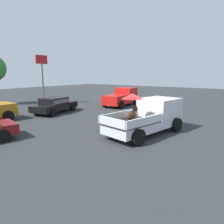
# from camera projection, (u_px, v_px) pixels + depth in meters

# --- Properties ---
(ground_plane) EXTENTS (80.00, 80.00, 0.00)m
(ground_plane) POSITION_uv_depth(u_px,v_px,m) (144.00, 134.00, 11.68)
(ground_plane) COLOR #2D3033
(pickup_truck_main) EXTENTS (5.31, 3.01, 2.33)m
(pickup_truck_main) POSITION_uv_depth(u_px,v_px,m) (150.00, 116.00, 11.82)
(pickup_truck_main) COLOR black
(pickup_truck_main) RESTS_ON ground
(pickup_truck_red) EXTENTS (4.93, 2.46, 1.80)m
(pickup_truck_red) POSITION_uv_depth(u_px,v_px,m) (122.00, 97.00, 21.76)
(pickup_truck_red) COLOR black
(pickup_truck_red) RESTS_ON ground
(parked_sedan_far) EXTENTS (4.57, 2.63, 1.33)m
(parked_sedan_far) POSITION_uv_depth(u_px,v_px,m) (55.00, 104.00, 17.76)
(parked_sedan_far) COLOR black
(parked_sedan_far) RESTS_ON ground
(motel_sign) EXTENTS (1.40, 0.16, 5.23)m
(motel_sign) POSITION_uv_depth(u_px,v_px,m) (42.00, 70.00, 22.26)
(motel_sign) COLOR #59595B
(motel_sign) RESTS_ON ground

